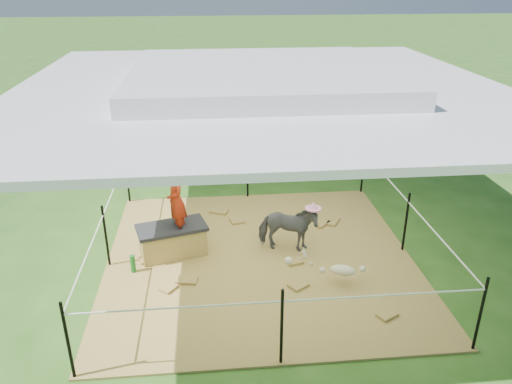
{
  "coord_description": "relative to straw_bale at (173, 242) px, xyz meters",
  "views": [
    {
      "loc": [
        -0.7,
        -6.53,
        4.04
      ],
      "look_at": [
        0.0,
        0.6,
        0.85
      ],
      "focal_mm": 35.0,
      "sensor_mm": 36.0,
      "label": 1
    }
  ],
  "objects": [
    {
      "name": "picnic_table_near",
      "position": [
        2.71,
        7.61,
        0.19
      ],
      "size": [
        2.52,
        2.25,
        0.86
      ],
      "primitive_type": "cube",
      "rotation": [
        0.0,
        0.0,
        0.46
      ],
      "color": "brown",
      "rests_on": "ground"
    },
    {
      "name": "woman",
      "position": [
        0.1,
        0.0,
        0.79
      ],
      "size": [
        0.38,
        0.48,
        1.16
      ],
      "primitive_type": "imported",
      "rotation": [
        0.0,
        0.0,
        -1.3
      ],
      "color": "red",
      "rests_on": "straw_bale"
    },
    {
      "name": "canopy_tent",
      "position": [
        1.32,
        -0.22,
        2.45
      ],
      "size": [
        6.3,
        6.3,
        2.9
      ],
      "color": "silver",
      "rests_on": "ground"
    },
    {
      "name": "rope_fence",
      "position": [
        1.32,
        -0.22,
        0.4
      ],
      "size": [
        4.54,
        4.54,
        1.0
      ],
      "color": "black",
      "rests_on": "ground"
    },
    {
      "name": "hay_patch",
      "position": [
        1.32,
        -0.22,
        -0.23
      ],
      "size": [
        4.6,
        4.6,
        0.03
      ],
      "primitive_type": "cube",
      "color": "brown",
      "rests_on": "ground"
    },
    {
      "name": "foal",
      "position": [
        2.38,
        -1.06,
        0.04
      ],
      "size": [
        1.04,
        0.78,
        0.51
      ],
      "primitive_type": null,
      "rotation": [
        0.0,
        0.0,
        -0.32
      ],
      "color": "#C4B690",
      "rests_on": "hay_patch"
    },
    {
      "name": "pony",
      "position": [
        1.76,
        -0.07,
        0.17
      ],
      "size": [
        0.99,
        0.61,
        0.78
      ],
      "primitive_type": "imported",
      "rotation": [
        0.0,
        0.0,
        1.35
      ],
      "color": "#46464A",
      "rests_on": "hay_patch"
    },
    {
      "name": "ground",
      "position": [
        1.32,
        -0.22,
        -0.24
      ],
      "size": [
        90.0,
        90.0,
        0.0
      ],
      "primitive_type": "plane",
      "color": "#2D5919",
      "rests_on": "ground"
    },
    {
      "name": "green_bottle",
      "position": [
        -0.55,
        -0.45,
        -0.08
      ],
      "size": [
        0.09,
        0.09,
        0.27
      ],
      "primitive_type": "cylinder",
      "rotation": [
        0.0,
        0.0,
        0.27
      ],
      "color": "#187023",
      "rests_on": "hay_patch"
    },
    {
      "name": "distant_person",
      "position": [
        4.02,
        7.12,
        0.28
      ],
      "size": [
        0.56,
        0.46,
        1.05
      ],
      "primitive_type": "imported",
      "rotation": [
        0.0,
        0.0,
        3.0
      ],
      "color": "#357DC9",
      "rests_on": "ground"
    },
    {
      "name": "pink_hat",
      "position": [
        1.76,
        -0.07,
        0.62
      ],
      "size": [
        0.24,
        0.24,
        0.11
      ],
      "primitive_type": "cylinder",
      "color": "#FF93C8",
      "rests_on": "pony"
    },
    {
      "name": "picnic_table_far",
      "position": [
        6.44,
        8.82,
        0.16
      ],
      "size": [
        2.08,
        1.61,
        0.81
      ],
      "primitive_type": "cube",
      "rotation": [
        0.0,
        0.0,
        0.11
      ],
      "color": "brown",
      "rests_on": "ground"
    },
    {
      "name": "trash_barrel",
      "position": [
        5.58,
        5.48,
        0.19
      ],
      "size": [
        0.56,
        0.56,
        0.86
      ],
      "primitive_type": "cylinder",
      "rotation": [
        0.0,
        0.0,
        -0.01
      ],
      "color": "blue",
      "rests_on": "ground"
    },
    {
      "name": "straw_bale",
      "position": [
        0.0,
        0.0,
        0.0
      ],
      "size": [
        1.06,
        0.73,
        0.43
      ],
      "primitive_type": "cube",
      "rotation": [
        0.0,
        0.0,
        0.27
      ],
      "color": "olive",
      "rests_on": "hay_patch"
    },
    {
      "name": "dark_cloth",
      "position": [
        0.0,
        0.0,
        0.24
      ],
      "size": [
        1.14,
        0.79,
        0.05
      ],
      "primitive_type": "cube",
      "rotation": [
        0.0,
        0.0,
        0.27
      ],
      "color": "black",
      "rests_on": "straw_bale"
    }
  ]
}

